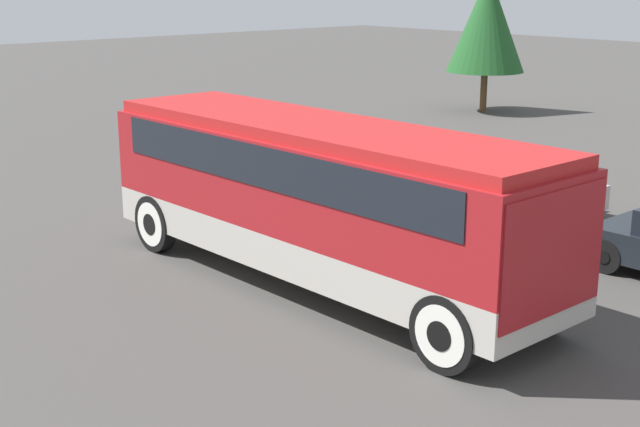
{
  "coord_description": "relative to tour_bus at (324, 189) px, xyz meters",
  "views": [
    {
      "loc": [
        11.71,
        -10.48,
        5.63
      ],
      "look_at": [
        0.0,
        0.0,
        1.37
      ],
      "focal_mm": 50.0,
      "sensor_mm": 36.0,
      "label": 1
    }
  ],
  "objects": [
    {
      "name": "tree_left",
      "position": [
        -11.52,
        19.39,
        1.82
      ],
      "size": [
        3.19,
        3.19,
        5.7
      ],
      "color": "brown",
      "rests_on": "ground_plane"
    },
    {
      "name": "parked_car_mid",
      "position": [
        -0.98,
        7.18,
        -1.17
      ],
      "size": [
        4.01,
        1.87,
        1.35
      ],
      "color": "#BCBCC1",
      "rests_on": "ground_plane"
    },
    {
      "name": "ground_plane",
      "position": [
        -0.1,
        -0.0,
        -1.85
      ],
      "size": [
        120.0,
        120.0,
        0.0
      ],
      "primitive_type": "plane",
      "color": "#423F3D"
    },
    {
      "name": "tour_bus",
      "position": [
        0.0,
        0.0,
        0.0
      ],
      "size": [
        9.97,
        2.63,
        3.05
      ],
      "color": "#B7B2A8",
      "rests_on": "ground_plane"
    }
  ]
}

